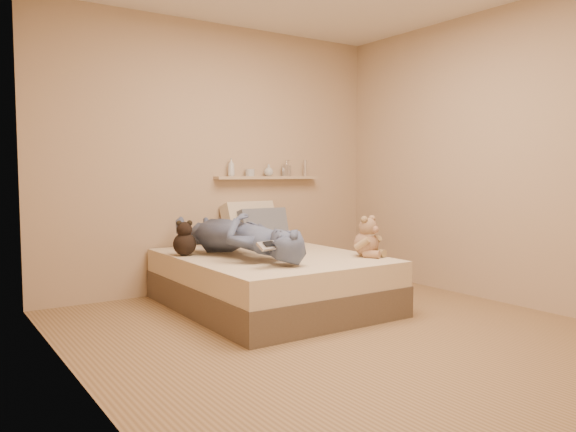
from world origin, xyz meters
TOP-DOWN VIEW (x-y plane):
  - room at (0.00, 0.00)m, footprint 3.80×3.80m
  - bed at (0.00, 0.93)m, footprint 1.50×1.90m
  - game_console at (-0.37, 0.36)m, footprint 0.20×0.12m
  - teddy_bear at (0.62, 0.39)m, footprint 0.28×0.28m
  - dark_plush at (-0.63, 1.28)m, footprint 0.20×0.20m
  - pillow_cream at (0.28, 1.76)m, footprint 0.57×0.33m
  - pillow_grey at (0.35, 1.62)m, footprint 0.50×0.23m
  - person at (-0.28, 0.99)m, footprint 0.71×1.58m
  - wall_shelf at (0.55, 1.84)m, footprint 1.20×0.12m
  - shelf_bottles at (0.51, 1.84)m, footprint 0.96×0.13m

SIDE VIEW (x-z plane):
  - bed at x=0.00m, z-range 0.00..0.45m
  - dark_plush at x=-0.63m, z-range 0.43..0.73m
  - teddy_bear at x=0.62m, z-range 0.42..0.77m
  - game_console at x=-0.37m, z-range 0.58..0.65m
  - pillow_grey at x=0.35m, z-range 0.44..0.80m
  - person at x=-0.28m, z-range 0.45..0.82m
  - pillow_cream at x=0.28m, z-range 0.43..0.87m
  - wall_shelf at x=0.55m, z-range 1.09..1.11m
  - shelf_bottles at x=0.51m, z-range 1.10..1.28m
  - room at x=0.00m, z-range -0.60..3.20m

